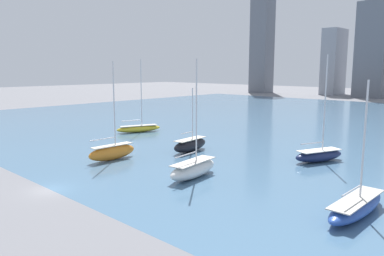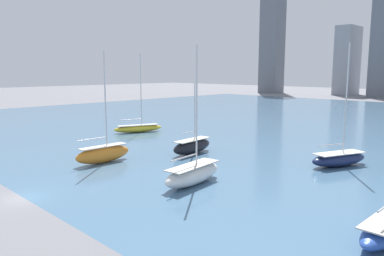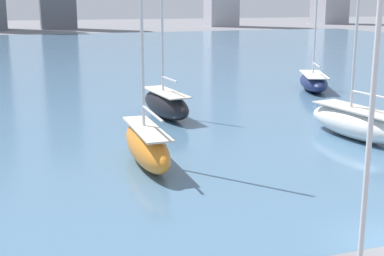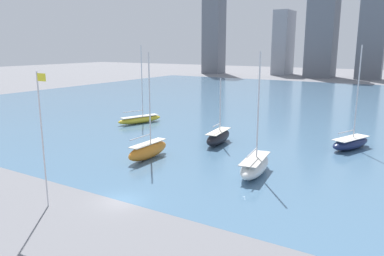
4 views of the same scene
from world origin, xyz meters
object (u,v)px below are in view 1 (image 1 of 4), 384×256
sailboat_yellow (139,128)px  sailboat_black (190,145)px  sailboat_orange (112,152)px  sailboat_navy (319,155)px  sailboat_white (193,169)px  sailboat_blue (356,206)px

sailboat_yellow → sailboat_black: size_ratio=1.49×
sailboat_orange → sailboat_navy: bearing=41.5°
sailboat_yellow → sailboat_navy: size_ratio=1.00×
sailboat_orange → sailboat_black: bearing=69.7°
sailboat_white → sailboat_black: bearing=127.2°
sailboat_navy → sailboat_blue: (11.22, -16.90, -0.11)m
sailboat_navy → sailboat_white: (-7.76, -18.25, 0.15)m
sailboat_yellow → sailboat_blue: bearing=3.3°
sailboat_black → sailboat_navy: bearing=17.8°
sailboat_black → sailboat_navy: 19.71m
sailboat_yellow → sailboat_black: sailboat_yellow is taller
sailboat_yellow → sailboat_black: bearing=3.5°
sailboat_blue → sailboat_orange: size_ratio=0.86×
sailboat_black → sailboat_blue: size_ratio=0.83×
sailboat_blue → sailboat_orange: 33.97m
sailboat_blue → sailboat_white: 19.03m
sailboat_navy → sailboat_white: size_ratio=1.05×
sailboat_white → sailboat_orange: bearing=178.0°
sailboat_navy → sailboat_orange: 29.99m
sailboat_black → sailboat_blue: 30.71m
sailboat_yellow → sailboat_black: 21.84m
sailboat_yellow → sailboat_white: size_ratio=1.05×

